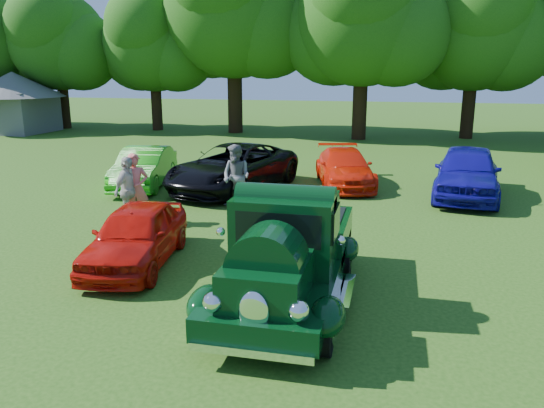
% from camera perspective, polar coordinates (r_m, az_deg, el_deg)
% --- Properties ---
extents(ground, '(120.00, 120.00, 0.00)m').
position_cam_1_polar(ground, '(10.53, -0.47, -8.61)').
color(ground, '#1F4911').
rests_on(ground, ground).
extents(hero_pickup, '(2.41, 5.17, 2.02)m').
position_cam_1_polar(hero_pickup, '(9.53, 1.73, -5.48)').
color(hero_pickup, black).
rests_on(hero_pickup, ground).
extents(red_convertible, '(2.06, 3.99, 1.30)m').
position_cam_1_polar(red_convertible, '(11.73, -14.41, -3.25)').
color(red_convertible, '#B80F07').
rests_on(red_convertible, ground).
extents(back_car_lime, '(2.26, 4.44, 1.39)m').
position_cam_1_polar(back_car_lime, '(19.33, -13.59, 3.82)').
color(back_car_lime, green).
rests_on(back_car_lime, ground).
extents(back_car_black, '(4.01, 6.12, 1.57)m').
position_cam_1_polar(back_car_black, '(18.40, -4.18, 3.93)').
color(back_car_black, black).
rests_on(back_car_black, ground).
extents(back_car_orange, '(2.78, 4.74, 1.29)m').
position_cam_1_polar(back_car_orange, '(19.24, 7.79, 3.88)').
color(back_car_orange, red).
rests_on(back_car_orange, ground).
extents(back_car_blue, '(2.59, 5.13, 1.68)m').
position_cam_1_polar(back_car_blue, '(18.40, 20.26, 3.25)').
color(back_car_blue, '#100B83').
rests_on(back_car_blue, ground).
extents(spectator_pink, '(0.83, 0.73, 1.90)m').
position_cam_1_polar(spectator_pink, '(14.88, -14.46, 1.66)').
color(spectator_pink, '#ED6761').
rests_on(spectator_pink, ground).
extents(spectator_grey, '(1.14, 1.03, 1.93)m').
position_cam_1_polar(spectator_grey, '(15.91, -3.86, 2.95)').
color(spectator_grey, slate).
rests_on(spectator_grey, ground).
extents(spectator_white, '(0.55, 1.12, 1.85)m').
position_cam_1_polar(spectator_white, '(14.74, -15.26, 1.38)').
color(spectator_white, beige).
rests_on(spectator_white, ground).
extents(gazebo, '(6.40, 6.40, 3.90)m').
position_cam_1_polar(gazebo, '(38.95, -25.98, 10.47)').
color(gazebo, '#58585D').
rests_on(gazebo, ground).
extents(tree_line, '(63.64, 10.76, 12.19)m').
position_cam_1_polar(tree_line, '(33.11, 15.52, 19.06)').
color(tree_line, black).
rests_on(tree_line, ground).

